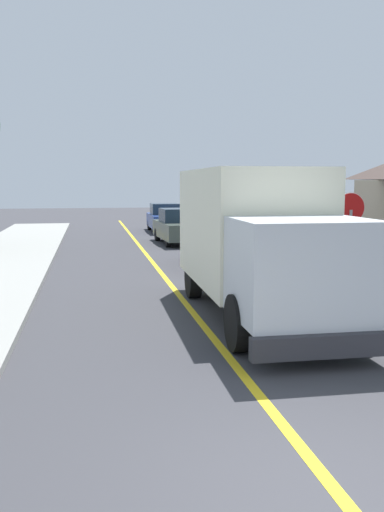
# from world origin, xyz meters

# --- Properties ---
(ground_plane) EXTENTS (120.00, 120.00, 0.00)m
(ground_plane) POSITION_xyz_m (0.00, 0.00, 0.00)
(ground_plane) COLOR #38383D
(centre_line_yellow) EXTENTS (0.16, 56.00, 0.01)m
(centre_line_yellow) POSITION_xyz_m (0.00, 10.00, 0.00)
(centre_line_yellow) COLOR gold
(centre_line_yellow) RESTS_ON ground
(box_truck) EXTENTS (2.50, 7.21, 3.20)m
(box_truck) POSITION_xyz_m (1.34, 7.09, 1.77)
(box_truck) COLOR #F2EDCC
(box_truck) RESTS_ON ground
(parked_car_near) EXTENTS (1.96, 4.46, 1.67)m
(parked_car_near) POSITION_xyz_m (2.19, 14.23, 0.79)
(parked_car_near) COLOR black
(parked_car_near) RESTS_ON ground
(parked_car_mid) EXTENTS (2.01, 4.48, 1.67)m
(parked_car_mid) POSITION_xyz_m (1.95, 21.54, 0.79)
(parked_car_mid) COLOR #4C564C
(parked_car_mid) RESTS_ON ground
(parked_car_far) EXTENTS (1.86, 4.42, 1.67)m
(parked_car_far) POSITION_xyz_m (2.17, 27.99, 0.79)
(parked_car_far) COLOR #2D4793
(parked_car_far) RESTS_ON ground
(parked_van_across) EXTENTS (1.90, 4.44, 1.67)m
(parked_van_across) POSITION_xyz_m (5.20, 12.88, 0.79)
(parked_van_across) COLOR #B7B7BC
(parked_van_across) RESTS_ON ground
(stop_sign) EXTENTS (0.80, 0.10, 2.65)m
(stop_sign) POSITION_xyz_m (4.44, 8.89, 1.86)
(stop_sign) COLOR gray
(stop_sign) RESTS_ON ground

